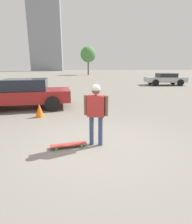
{
  "coord_description": "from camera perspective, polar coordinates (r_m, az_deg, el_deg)",
  "views": [
    {
      "loc": [
        -0.58,
        -4.28,
        2.03
      ],
      "look_at": [
        0.0,
        0.0,
        0.91
      ],
      "focal_mm": 28.0,
      "sensor_mm": 36.0,
      "label": 1
    }
  ],
  "objects": [
    {
      "name": "ground_plane",
      "position": [
        4.78,
        -0.0,
        -10.63
      ],
      "size": [
        220.0,
        220.0,
        0.0
      ],
      "primitive_type": "plane",
      "color": "gray"
    },
    {
      "name": "person",
      "position": [
        4.44,
        -0.0,
        1.34
      ],
      "size": [
        0.6,
        0.32,
        1.62
      ],
      "rotation": [
        0.0,
        0.0,
        -0.3
      ],
      "color": "#38476B",
      "rests_on": "ground_plane"
    },
    {
      "name": "skateboard",
      "position": [
        4.66,
        -8.92,
        -10.57
      ],
      "size": [
        0.96,
        0.36,
        0.08
      ],
      "rotation": [
        0.0,
        0.0,
        3.28
      ],
      "color": "#A5332D",
      "rests_on": "ground_plane"
    },
    {
      "name": "car_parked_near",
      "position": [
        9.42,
        -22.25,
        5.74
      ],
      "size": [
        4.6,
        2.32,
        1.45
      ],
      "rotation": [
        0.0,
        0.0,
        3.21
      ],
      "color": "maroon",
      "rests_on": "ground_plane"
    },
    {
      "name": "car_parked_far",
      "position": [
        21.55,
        21.67,
        10.06
      ],
      "size": [
        4.57,
        2.49,
        1.33
      ],
      "rotation": [
        0.0,
        0.0,
        3.01
      ],
      "color": "#ADB2B7",
      "rests_on": "ground_plane"
    },
    {
      "name": "building_block_distant",
      "position": [
        96.74,
        -16.12,
        23.35
      ],
      "size": [
        15.1,
        8.53,
        35.4
      ],
      "color": "gray",
      "rests_on": "ground_plane"
    },
    {
      "name": "tree_distant",
      "position": [
        46.23,
        -2.58,
        18.24
      ],
      "size": [
        3.87,
        3.87,
        6.97
      ],
      "color": "brown",
      "rests_on": "ground_plane"
    },
    {
      "name": "traffic_cone",
      "position": [
        7.58,
        -17.95,
        0.49
      ],
      "size": [
        0.35,
        0.35,
        0.57
      ],
      "color": "orange",
      "rests_on": "ground_plane"
    }
  ]
}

